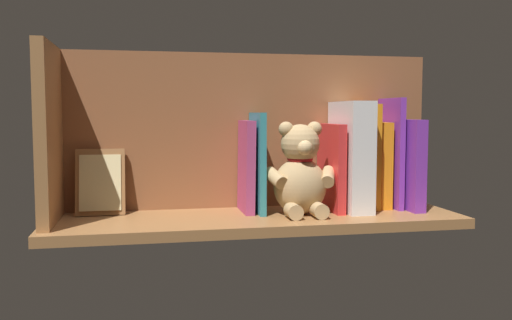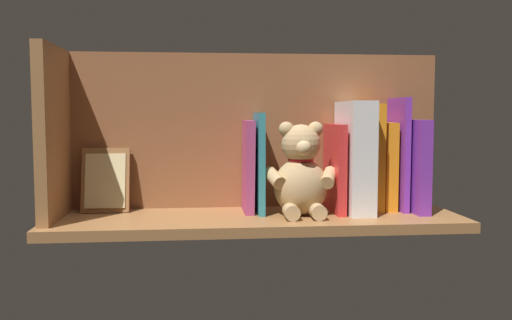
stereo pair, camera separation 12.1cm
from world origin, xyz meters
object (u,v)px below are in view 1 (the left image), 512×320
(picture_frame_leaning, at_px, (100,182))
(teddy_bear, at_px, (300,174))
(book_0, at_px, (405,164))
(dictionary_thick_white, at_px, (351,156))

(picture_frame_leaning, bearing_deg, teddy_bear, 168.61)
(teddy_bear, relative_size, picture_frame_leaning, 1.40)
(teddy_bear, bearing_deg, picture_frame_leaning, -10.35)
(book_0, distance_m, dictionary_thick_white, 0.14)
(book_0, relative_size, dictionary_thick_white, 0.83)
(book_0, relative_size, picture_frame_leaning, 1.43)
(picture_frame_leaning, bearing_deg, dictionary_thick_white, 174.40)
(dictionary_thick_white, bearing_deg, teddy_bear, 13.93)
(teddy_bear, bearing_deg, book_0, -171.61)
(teddy_bear, distance_m, picture_frame_leaning, 0.44)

